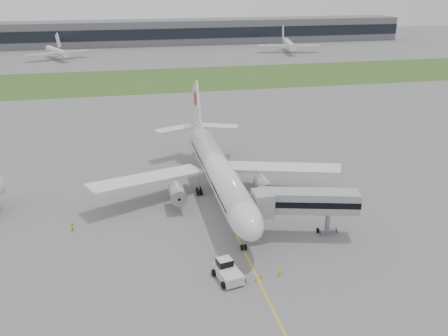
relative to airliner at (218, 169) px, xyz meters
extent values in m
plane|color=slate|center=(0.00, -4.87, -5.66)|extent=(600.00, 600.00, 0.00)
cube|color=#34531F|center=(0.00, 115.13, -5.65)|extent=(600.00, 50.00, 0.02)
cube|color=slate|center=(0.00, 225.13, 1.34)|extent=(320.00, 22.00, 14.00)
cube|color=black|center=(0.00, 214.13, 1.34)|extent=(320.00, 0.60, 6.00)
cylinder|color=silver|center=(0.00, -0.87, -0.06)|extent=(5.00, 38.00, 5.00)
ellipsoid|color=silver|center=(0.00, -20.37, -0.06)|extent=(5.00, 11.00, 5.00)
cube|color=black|center=(0.00, -21.37, 0.84)|extent=(3.20, 1.54, 1.14)
cone|color=silver|center=(0.00, 21.13, 0.74)|extent=(5.00, 10.53, 6.16)
cube|color=silver|center=(-13.00, 1.13, -1.26)|extent=(22.13, 13.52, 1.70)
cube|color=silver|center=(13.00, 1.13, -1.26)|extent=(22.13, 13.52, 1.70)
cylinder|color=#A1A1A6|center=(-8.00, -3.37, -2.66)|extent=(2.70, 5.20, 2.70)
cylinder|color=#A1A1A6|center=(8.00, -3.37, -2.66)|extent=(2.70, 5.20, 2.70)
cube|color=silver|center=(0.00, 22.63, 5.84)|extent=(0.45, 10.90, 12.76)
cylinder|color=#A92209|center=(0.00, 23.63, 7.84)|extent=(0.60, 3.20, 3.20)
cube|color=silver|center=(-5.00, 23.63, 1.14)|extent=(9.54, 6.34, 0.35)
cube|color=silver|center=(5.00, 23.63, 1.14)|extent=(9.54, 6.34, 0.35)
cylinder|color=#96959B|center=(0.00, -19.87, -4.11)|extent=(0.24, 0.24, 3.10)
cylinder|color=black|center=(-3.20, 2.13, -5.11)|extent=(1.40, 1.10, 1.10)
cylinder|color=black|center=(3.20, 2.13, -5.11)|extent=(1.40, 1.10, 1.10)
cube|color=silver|center=(-4.00, -27.11, -4.79)|extent=(3.69, 5.38, 1.31)
cube|color=silver|center=(-4.27, -25.82, -3.69)|extent=(2.29, 2.12, 1.09)
cube|color=black|center=(-4.27, -25.82, -3.64)|extent=(2.35, 2.18, 0.93)
cylinder|color=black|center=(-5.78, -25.80, -5.17)|extent=(0.58, 1.04, 0.98)
cylinder|color=black|center=(-2.89, -25.20, -5.17)|extent=(0.58, 1.04, 0.98)
cylinder|color=black|center=(-5.11, -29.02, -5.17)|extent=(0.58, 1.04, 0.98)
cylinder|color=black|center=(-2.22, -28.41, -5.17)|extent=(0.58, 1.04, 0.98)
cube|color=#9B9B9E|center=(11.20, -17.08, 0.16)|extent=(16.02, 7.20, 3.36)
cube|color=black|center=(11.20, -17.08, 0.16)|extent=(16.26, 7.37, 1.01)
cube|color=#9B9B9E|center=(3.87, -16.33, 0.16)|extent=(2.91, 3.81, 3.81)
cylinder|color=#96959B|center=(14.59, -17.39, -3.53)|extent=(0.78, 0.78, 4.26)
cube|color=#96959B|center=(14.59, -17.39, -5.27)|extent=(3.00, 2.19, 0.78)
cylinder|color=black|center=(13.18, -17.02, -5.27)|extent=(0.52, 0.84, 0.78)
cylinder|color=black|center=(16.00, -17.76, -5.27)|extent=(0.52, 0.84, 0.78)
cone|color=orange|center=(-0.50, -28.53, -5.42)|extent=(0.36, 0.36, 0.49)
cone|color=orange|center=(0.50, -27.81, -5.40)|extent=(0.39, 0.39, 0.53)
imported|color=#D8F929|center=(3.12, -27.68, -4.84)|extent=(0.71, 0.62, 1.64)
imported|color=#BBFF2A|center=(-25.83, -8.12, -4.91)|extent=(0.87, 0.92, 1.50)
camera|label=1|loc=(-16.92, -84.18, 33.56)|focal=40.00mm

